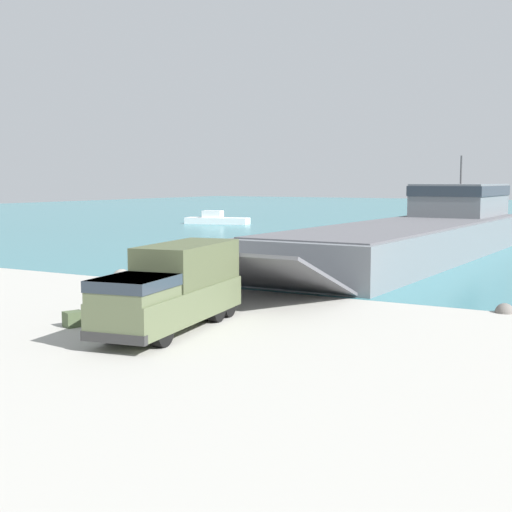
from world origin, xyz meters
TOP-DOWN VIEW (x-y plane):
  - ground_plane at (0.00, 0.00)m, footprint 240.00×240.00m
  - landing_craft at (1.30, 28.50)m, footprint 9.29×42.19m
  - military_truck at (1.03, -2.19)m, footprint 3.62×8.48m
  - soldier_on_ramp at (-2.42, -1.08)m, footprint 0.37×0.49m
  - moored_boat_a at (-32.61, 52.68)m, footprint 8.43×4.41m
  - cargo_crate at (-2.54, -3.71)m, footprint 0.81×0.87m
  - shoreline_rock_a at (11.14, 7.38)m, footprint 0.81×0.81m
  - shoreline_rock_b at (-9.72, 7.49)m, footprint 1.08×1.08m
  - shoreline_rock_c at (-7.45, 8.76)m, footprint 1.16×1.16m
  - shoreline_rock_d at (-9.99, 8.33)m, footprint 0.61×0.61m

SIDE VIEW (x-z plane):
  - ground_plane at x=0.00m, z-range 0.00..0.00m
  - shoreline_rock_a at x=11.14m, z-range -0.41..0.41m
  - shoreline_rock_b at x=-9.72m, z-range -0.54..0.54m
  - shoreline_rock_c at x=-7.45m, z-range -0.58..0.58m
  - shoreline_rock_d at x=-9.99m, z-range -0.31..0.31m
  - cargo_crate at x=-2.54m, z-range 0.00..0.58m
  - moored_boat_a at x=-32.61m, z-range -0.28..1.40m
  - soldier_on_ramp at x=-2.42m, z-range 0.13..1.85m
  - military_truck at x=1.03m, z-range 0.01..3.13m
  - landing_craft at x=1.30m, z-range -1.94..5.68m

